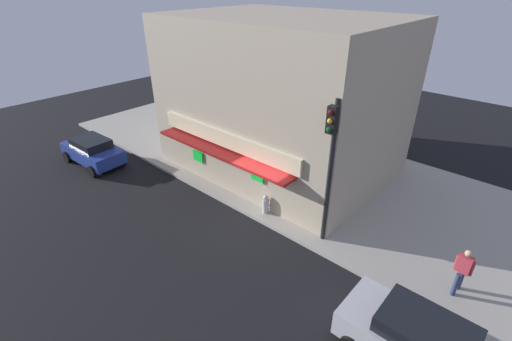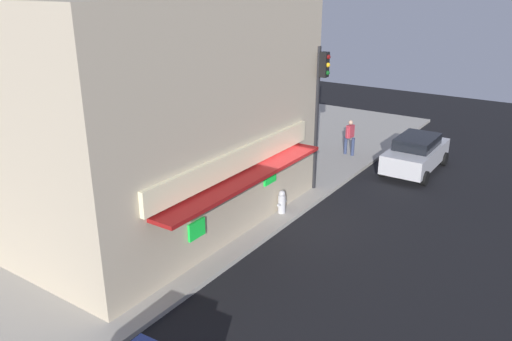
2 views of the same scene
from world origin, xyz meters
name	(u,v)px [view 2 (image 2 of 2)]	position (x,y,z in m)	size (l,w,h in m)	color
ground_plane	(294,221)	(0.00, 0.00, 0.00)	(50.84, 50.84, 0.00)	black
sidewalk	(189,190)	(0.00, 5.03, 0.07)	(33.89, 10.06, 0.15)	#A39E93
corner_building	(143,110)	(-2.40, 4.85, 4.01)	(11.07, 8.99, 7.73)	tan
traffic_light	(319,101)	(2.98, 0.69, 3.83)	(0.32, 0.58, 5.79)	black
fire_hydrant	(282,202)	(0.13, 0.60, 0.58)	(0.52, 0.28, 0.89)	#B2B2B7
trash_can	(251,193)	(0.15, 1.98, 0.61)	(0.59, 0.59, 0.93)	#2D2D2D
pedestrian	(350,136)	(7.80, 1.37, 1.11)	(0.58, 0.58, 1.75)	navy
potted_plant_by_doorway	(186,225)	(-3.64, 1.98, 0.80)	(0.76, 0.76, 1.11)	brown
potted_plant_by_window	(247,174)	(1.29, 3.00, 0.79)	(0.78, 0.78, 1.09)	#59595B
parked_car_silver	(416,153)	(7.73, -1.95, 0.86)	(4.36, 2.10, 1.65)	#B7B7BC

